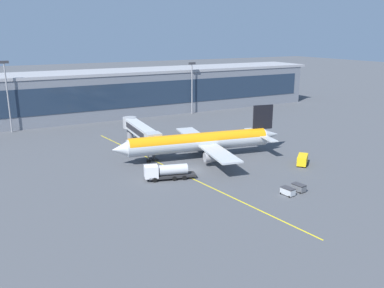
{
  "coord_description": "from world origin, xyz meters",
  "views": [
    {
      "loc": [
        -41.15,
        -76.56,
        29.91
      ],
      "look_at": [
        3.07,
        5.37,
        4.5
      ],
      "focal_mm": 38.09,
      "sensor_mm": 36.0,
      "label": 1
    }
  ],
  "objects_px": {
    "main_airliner": "(200,142)",
    "baggage_cart_1": "(299,187)",
    "crew_van": "(302,160)",
    "baggage_cart_0": "(288,191)",
    "fuel_tanker": "(166,172)"
  },
  "relations": [
    {
      "from": "baggage_cart_1",
      "to": "baggage_cart_0",
      "type": "bearing_deg",
      "value": -171.47
    },
    {
      "from": "fuel_tanker",
      "to": "main_airliner",
      "type": "bearing_deg",
      "value": 35.84
    },
    {
      "from": "fuel_tanker",
      "to": "baggage_cart_0",
      "type": "distance_m",
      "value": 25.22
    },
    {
      "from": "main_airliner",
      "to": "crew_van",
      "type": "distance_m",
      "value": 24.66
    },
    {
      "from": "fuel_tanker",
      "to": "baggage_cart_1",
      "type": "distance_m",
      "value": 27.1
    },
    {
      "from": "main_airliner",
      "to": "baggage_cart_0",
      "type": "height_order",
      "value": "main_airliner"
    },
    {
      "from": "main_airliner",
      "to": "baggage_cart_1",
      "type": "bearing_deg",
      "value": -77.76
    },
    {
      "from": "crew_van",
      "to": "baggage_cart_0",
      "type": "distance_m",
      "value": 19.95
    },
    {
      "from": "fuel_tanker",
      "to": "baggage_cart_1",
      "type": "relative_size",
      "value": 3.89
    },
    {
      "from": "fuel_tanker",
      "to": "crew_van",
      "type": "height_order",
      "value": "fuel_tanker"
    },
    {
      "from": "baggage_cart_1",
      "to": "fuel_tanker",
      "type": "bearing_deg",
      "value": 137.33
    },
    {
      "from": "baggage_cart_0",
      "to": "baggage_cart_1",
      "type": "bearing_deg",
      "value": 8.53
    },
    {
      "from": "main_airliner",
      "to": "baggage_cart_1",
      "type": "height_order",
      "value": "main_airliner"
    },
    {
      "from": "crew_van",
      "to": "baggage_cart_1",
      "type": "distance_m",
      "value": 17.28
    },
    {
      "from": "fuel_tanker",
      "to": "crew_van",
      "type": "distance_m",
      "value": 32.78
    }
  ]
}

